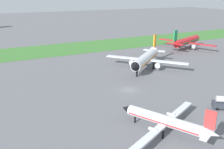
{
  "coord_description": "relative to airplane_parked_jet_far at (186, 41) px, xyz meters",
  "views": [
    {
      "loc": [
        -36.84,
        -61.28,
        27.61
      ],
      "look_at": [
        -2.02,
        7.07,
        3.0
      ],
      "focal_mm": 42.15,
      "sensor_mm": 36.0,
      "label": 1
    }
  ],
  "objects": [
    {
      "name": "ground_plane",
      "position": [
        -53.73,
        -36.05,
        -3.77
      ],
      "size": [
        600.0,
        600.0,
        0.0
      ],
      "primitive_type": "plane",
      "color": "slate"
    },
    {
      "name": "grass_taxiway_strip",
      "position": [
        -53.73,
        27.05,
        -3.73
      ],
      "size": [
        360.0,
        28.0,
        0.08
      ],
      "primitive_type": "cube",
      "color": "#3D7533",
      "rests_on": "ground_plane"
    },
    {
      "name": "airplane_parked_jet_far",
      "position": [
        0.0,
        0.0,
        0.0
      ],
      "size": [
        27.95,
        28.13,
        10.47
      ],
      "rotation": [
        0.0,
        0.0,
        0.39
      ],
      "color": "red",
      "rests_on": "ground_plane"
    },
    {
      "name": "airplane_midfield_jet",
      "position": [
        -37.23,
        -19.88,
        0.14
      ],
      "size": [
        25.61,
        25.05,
        10.87
      ],
      "rotation": [
        0.0,
        0.0,
        3.83
      ],
      "color": "silver",
      "rests_on": "ground_plane"
    },
    {
      "name": "airplane_foreground_turboprop",
      "position": [
        -59.56,
        -60.09,
        -1.06
      ],
      "size": [
        22.84,
        19.86,
        7.4
      ],
      "rotation": [
        0.0,
        0.0,
        2.02
      ],
      "color": "silver",
      "rests_on": "ground_plane"
    }
  ]
}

